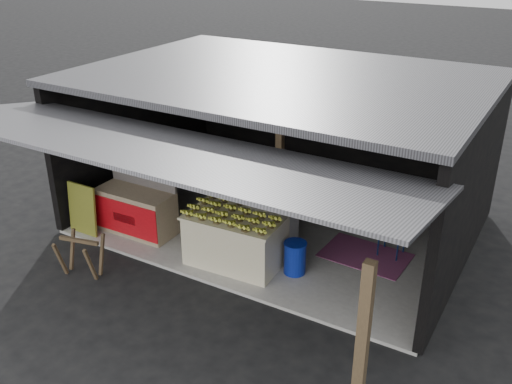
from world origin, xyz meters
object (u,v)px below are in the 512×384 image
Objects in this scene: banana_table at (236,239)px; neighbor_stall at (137,209)px; white_crate at (268,215)px; sawhorse at (81,252)px; water_barrel at (295,258)px; plastic_chair at (395,226)px.

neighbor_stall reaches higher than banana_table.
white_crate is 1.44× the size of sawhorse.
water_barrel is at bearing -40.74° from white_crate.
neighbor_stall is (-2.23, 0.01, 0.01)m from banana_table.
banana_table reaches higher than sawhorse.
plastic_chair is at bearing 34.25° from banana_table.
neighbor_stall is at bearing 82.79° from sawhorse.
sawhorse is (-2.08, -1.58, -0.08)m from banana_table.
plastic_chair is (2.15, 0.76, 0.00)m from white_crate.
white_crate is at bearing 21.26° from neighbor_stall.
white_crate reaches higher than water_barrel.
plastic_chair is (2.26, 1.73, 0.08)m from banana_table.
white_crate is 0.69× the size of neighbor_stall.
banana_table is at bearing -167.43° from water_barrel.
water_barrel is at bearing 9.41° from banana_table.
plastic_chair is (1.22, 1.49, 0.27)m from water_barrel.
plastic_chair reaches higher than sawhorse.
neighbor_stall reaches higher than water_barrel.
white_crate is at bearing 80.76° from banana_table.
white_crate is 2.29m from plastic_chair.
neighbor_stall reaches higher than sawhorse.
sawhorse is 5.45m from plastic_chair.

